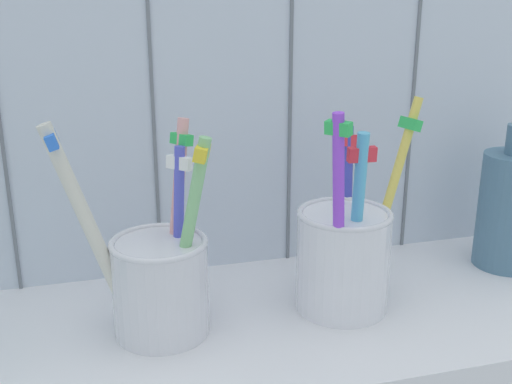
% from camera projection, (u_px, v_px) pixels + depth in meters
% --- Properties ---
extents(counter_slab, '(0.64, 0.22, 0.02)m').
position_uv_depth(counter_slab, '(255.00, 329.00, 0.52)').
color(counter_slab, silver).
rests_on(counter_slab, ground).
extents(tile_wall_back, '(0.64, 0.02, 0.45)m').
position_uv_depth(tile_wall_back, '(220.00, 53.00, 0.56)').
color(tile_wall_back, silver).
rests_on(tile_wall_back, ground).
extents(toothbrush_cup_left, '(0.12, 0.08, 0.17)m').
position_uv_depth(toothbrush_cup_left, '(160.00, 279.00, 0.48)').
color(toothbrush_cup_left, silver).
rests_on(toothbrush_cup_left, counter_slab).
extents(toothbrush_cup_right, '(0.11, 0.09, 0.18)m').
position_uv_depth(toothbrush_cup_right, '(345.00, 255.00, 0.52)').
color(toothbrush_cup_right, white).
rests_on(toothbrush_cup_right, counter_slab).
extents(ceramic_vase, '(0.06, 0.06, 0.14)m').
position_uv_depth(ceramic_vase, '(511.00, 208.00, 0.60)').
color(ceramic_vase, slate).
rests_on(ceramic_vase, counter_slab).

